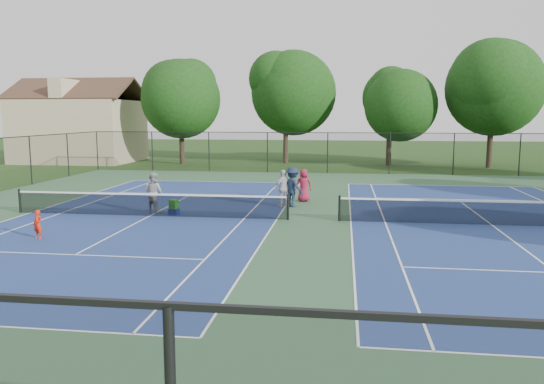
# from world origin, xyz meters

# --- Properties ---
(ground) EXTENTS (140.00, 140.00, 0.00)m
(ground) POSITION_xyz_m (0.00, 0.00, 0.00)
(ground) COLOR #234716
(ground) RESTS_ON ground
(court_pad) EXTENTS (36.00, 36.00, 0.01)m
(court_pad) POSITION_xyz_m (0.00, 0.00, 0.00)
(court_pad) COLOR #305636
(court_pad) RESTS_ON ground
(tennis_court_left) EXTENTS (12.00, 23.83, 1.07)m
(tennis_court_left) POSITION_xyz_m (-7.00, 0.00, 0.10)
(tennis_court_left) COLOR navy
(tennis_court_left) RESTS_ON ground
(tennis_court_right) EXTENTS (12.00, 23.83, 1.07)m
(tennis_court_right) POSITION_xyz_m (7.00, 0.00, 0.10)
(tennis_court_right) COLOR navy
(tennis_court_right) RESTS_ON ground
(perimeter_fence) EXTENTS (36.08, 36.08, 3.02)m
(perimeter_fence) POSITION_xyz_m (0.00, 0.00, 1.60)
(perimeter_fence) COLOR black
(perimeter_fence) RESTS_ON ground
(tree_back_a) EXTENTS (6.80, 6.80, 9.15)m
(tree_back_a) POSITION_xyz_m (-13.00, 24.00, 6.04)
(tree_back_a) COLOR #2D2116
(tree_back_a) RESTS_ON ground
(tree_back_b) EXTENTS (7.60, 7.60, 10.03)m
(tree_back_b) POSITION_xyz_m (-4.00, 26.00, 6.60)
(tree_back_b) COLOR #2D2116
(tree_back_b) RESTS_ON ground
(tree_back_c) EXTENTS (6.00, 6.00, 8.40)m
(tree_back_c) POSITION_xyz_m (5.00, 25.00, 5.48)
(tree_back_c) COLOR #2D2116
(tree_back_c) RESTS_ON ground
(tree_back_d) EXTENTS (7.80, 7.80, 10.37)m
(tree_back_d) POSITION_xyz_m (13.00, 24.00, 6.82)
(tree_back_d) COLOR #2D2116
(tree_back_d) RESTS_ON ground
(clapboard_house) EXTENTS (10.80, 8.10, 7.65)m
(clapboard_house) POSITION_xyz_m (-23.00, 25.00, 3.09)
(clapboard_house) COLOR tan
(clapboard_house) RESTS_ON ground
(child_player) EXTENTS (0.43, 0.35, 1.02)m
(child_player) POSITION_xyz_m (-9.35, -4.52, 0.51)
(child_player) COLOR red
(child_player) RESTS_ON ground
(instructor) EXTENTS (1.07, 0.97, 1.81)m
(instructor) POSITION_xyz_m (-7.09, 0.80, 0.91)
(instructor) COLOR #9C9C9F
(instructor) RESTS_ON ground
(bystander_a) EXTENTS (1.08, 0.96, 1.76)m
(bystander_a) POSITION_xyz_m (-1.60, 3.14, 0.88)
(bystander_a) COLOR silver
(bystander_a) RESTS_ON ground
(bystander_b) EXTENTS (1.39, 1.31, 1.89)m
(bystander_b) POSITION_xyz_m (-1.17, 3.18, 0.94)
(bystander_b) COLOR #192438
(bystander_b) RESTS_ON ground
(bystander_c) EXTENTS (0.91, 0.71, 1.64)m
(bystander_c) POSITION_xyz_m (-0.77, 4.77, 0.82)
(bystander_c) COLOR maroon
(bystander_c) RESTS_ON ground
(ball_crate) EXTENTS (0.46, 0.39, 0.28)m
(ball_crate) POSITION_xyz_m (-6.08, 0.49, 0.14)
(ball_crate) COLOR navy
(ball_crate) RESTS_ON ground
(ball_hopper) EXTENTS (0.41, 0.37, 0.38)m
(ball_hopper) POSITION_xyz_m (-6.08, 0.49, 0.46)
(ball_hopper) COLOR green
(ball_hopper) RESTS_ON ball_crate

